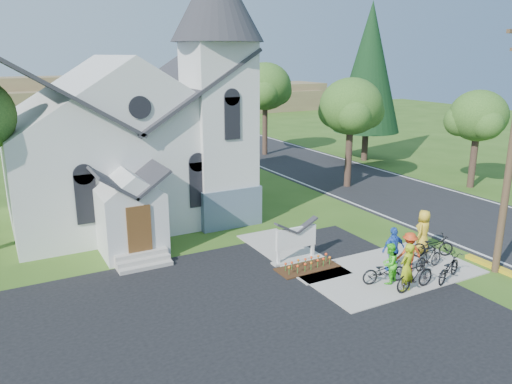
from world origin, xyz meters
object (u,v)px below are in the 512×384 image
cyclist_3 (409,252)px  cyclist_1 (389,263)px  bike_4 (432,246)px  church_sign (296,238)px  cyclist_0 (407,268)px  cyclist_2 (393,249)px  cyclist_4 (423,231)px  bike_3 (429,258)px  bike_1 (415,276)px  bike_2 (449,268)px  bike_0 (384,271)px

cyclist_3 → cyclist_1: bearing=26.5°
cyclist_3 → bike_4: bearing=-150.1°
church_sign → cyclist_0: cyclist_0 is taller
cyclist_2 → cyclist_4: 2.66m
cyclist_1 → cyclist_0: bearing=70.4°
cyclist_2 → cyclist_4: bearing=-159.1°
bike_3 → cyclist_4: bearing=-44.9°
bike_1 → cyclist_4: cyclist_4 is taller
cyclist_3 → bike_3: cyclist_3 is taller
cyclist_4 → bike_4: 0.74m
church_sign → bike_4: size_ratio=1.20×
bike_3 → cyclist_0: bearing=107.8°
church_sign → cyclist_4: 5.68m
church_sign → bike_1: (2.36, -4.40, -0.42)m
cyclist_1 → bike_3: 2.35m
cyclist_0 → bike_3: size_ratio=1.18×
bike_2 → cyclist_4: (1.25, 2.53, 0.46)m
bike_4 → bike_1: bearing=146.0°
bike_0 → cyclist_1: (0.15, -0.08, 0.32)m
cyclist_0 → bike_2: size_ratio=0.99×
bike_2 → bike_3: bike_2 is taller
bike_2 → cyclist_4: size_ratio=0.99×
church_sign → bike_3: (4.24, -3.30, -0.50)m
bike_0 → cyclist_4: size_ratio=0.94×
church_sign → cyclist_4: bearing=-19.2°
bike_3 → cyclist_2: bearing=60.6°
bike_0 → bike_4: bike_4 is taller
cyclist_0 → cyclist_3: size_ratio=1.12×
bike_2 → cyclist_2: bearing=16.0°
cyclist_1 → bike_1: (0.44, -0.90, -0.24)m
bike_3 → bike_1: bearing=113.7°
bike_2 → bike_4: (1.26, 1.97, -0.01)m
bike_0 → bike_4: size_ratio=0.98×
church_sign → cyclist_1: (1.92, -3.50, -0.19)m
church_sign → cyclist_0: (1.97, -4.33, -0.04)m
bike_2 → bike_4: 2.33m
cyclist_1 → cyclist_4: bearing=-177.6°
cyclist_2 → bike_4: size_ratio=0.99×
cyclist_4 → church_sign: bearing=-41.5°
bike_1 → cyclist_0: bearing=77.1°
bike_1 → bike_4: bike_1 is taller
bike_1 → cyclist_2: size_ratio=1.01×
bike_1 → bike_3: 2.18m
bike_0 → cyclist_3: size_ratio=1.08×
church_sign → cyclist_3: bearing=-43.6°
cyclist_0 → cyclist_2: cyclist_0 is taller
cyclist_1 → bike_4: (3.45, 1.06, -0.31)m
cyclist_1 → cyclist_4: 3.82m
bike_3 → bike_4: bearing=-59.3°
cyclist_2 → bike_3: cyclist_2 is taller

